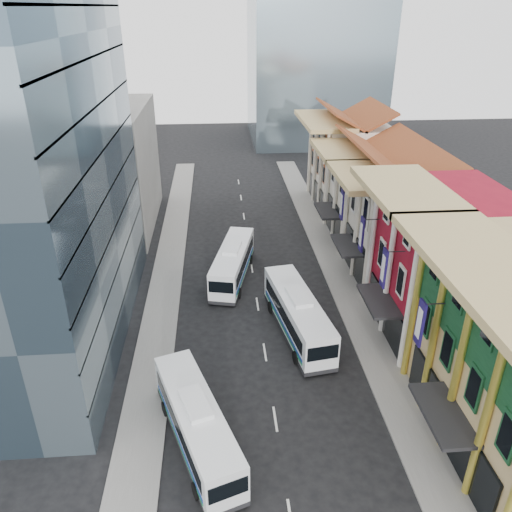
{
  "coord_description": "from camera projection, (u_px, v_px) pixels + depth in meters",
  "views": [
    {
      "loc": [
        -3.17,
        -15.96,
        23.92
      ],
      "look_at": [
        -0.1,
        22.41,
        4.62
      ],
      "focal_mm": 35.0,
      "sensor_mm": 36.0,
      "label": 1
    }
  ],
  "objects": [
    {
      "name": "shophouse_cream_near",
      "position": [
        400.0,
        228.0,
        47.54
      ],
      "size": [
        8.0,
        9.0,
        10.0
      ],
      "primitive_type": "cube",
      "color": "silver",
      "rests_on": "ground"
    },
    {
      "name": "bus_left_far",
      "position": [
        233.0,
        262.0,
        48.26
      ],
      "size": [
        4.93,
        11.18,
        3.49
      ],
      "primitive_type": null,
      "rotation": [
        0.0,
        0.0,
        -0.23
      ],
      "color": "white",
      "rests_on": "ground"
    },
    {
      "name": "sidewalk_left",
      "position": [
        162.0,
        307.0,
        44.13
      ],
      "size": [
        3.0,
        90.0,
        0.15
      ],
      "primitive_type": "cube",
      "color": "slate",
      "rests_on": "ground"
    },
    {
      "name": "bus_left_near",
      "position": [
        197.0,
        423.0,
        29.69
      ],
      "size": [
        5.86,
        10.94,
        3.43
      ],
      "primitive_type": null,
      "rotation": [
        0.0,
        0.0,
        0.33
      ],
      "color": "white",
      "rests_on": "ground"
    },
    {
      "name": "shophouse_red",
      "position": [
        443.0,
        265.0,
        38.63
      ],
      "size": [
        8.0,
        10.0,
        12.0
      ],
      "primitive_type": "cube",
      "color": "maroon",
      "rests_on": "ground"
    },
    {
      "name": "office_tower",
      "position": [
        14.0,
        152.0,
        34.17
      ],
      "size": [
        12.0,
        26.0,
        30.0
      ],
      "primitive_type": "cube",
      "color": "#405566",
      "rests_on": "ground"
    },
    {
      "name": "sidewalk_right",
      "position": [
        350.0,
        299.0,
        45.34
      ],
      "size": [
        3.0,
        90.0,
        0.15
      ],
      "primitive_type": "cube",
      "color": "slate",
      "rests_on": "ground"
    },
    {
      "name": "shophouse_cream_far",
      "position": [
        350.0,
        165.0,
        64.69
      ],
      "size": [
        8.0,
        12.0,
        11.0
      ],
      "primitive_type": "cube",
      "color": "silver",
      "rests_on": "ground"
    },
    {
      "name": "shophouse_cream_mid",
      "position": [
        373.0,
        196.0,
        55.56
      ],
      "size": [
        8.0,
        9.0,
        10.0
      ],
      "primitive_type": "cube",
      "color": "silver",
      "rests_on": "ground"
    },
    {
      "name": "office_block_far",
      "position": [
        107.0,
        168.0,
        58.32
      ],
      "size": [
        10.0,
        18.0,
        14.0
      ],
      "primitive_type": "cube",
      "color": "gray",
      "rests_on": "ground"
    },
    {
      "name": "bus_right",
      "position": [
        298.0,
        314.0,
        40.04
      ],
      "size": [
        4.45,
        11.7,
        3.66
      ],
      "primitive_type": null,
      "rotation": [
        0.0,
        0.0,
        0.16
      ],
      "color": "white",
      "rests_on": "ground"
    }
  ]
}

